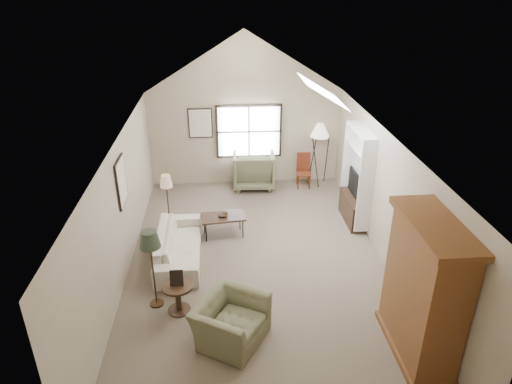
{
  "coord_description": "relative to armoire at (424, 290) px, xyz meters",
  "views": [
    {
      "loc": [
        -0.63,
        -7.43,
        5.17
      ],
      "look_at": [
        0.0,
        0.4,
        1.4
      ],
      "focal_mm": 32.0,
      "sensor_mm": 36.0,
      "label": 1
    }
  ],
  "objects": [
    {
      "name": "room_shell",
      "position": [
        -2.18,
        2.4,
        2.11
      ],
      "size": [
        5.01,
        8.01,
        4.0
      ],
      "color": "#6B5E4D",
      "rests_on": "ground"
    },
    {
      "name": "side_chair",
      "position": [
        -0.66,
        5.95,
        -0.64
      ],
      "size": [
        0.38,
        0.38,
        0.92
      ],
      "primitive_type": "cube",
      "rotation": [
        0.0,
        0.0,
        -0.06
      ],
      "color": "maroon",
      "rests_on": "ground"
    },
    {
      "name": "tan_lamp",
      "position": [
        -4.02,
        3.97,
        -0.43
      ],
      "size": [
        0.27,
        0.27,
        1.33
      ],
      "primitive_type": null,
      "rotation": [
        0.0,
        0.0,
        0.01
      ],
      "color": "tan",
      "rests_on": "ground"
    },
    {
      "name": "media_console",
      "position": [
        0.14,
        4.0,
        -0.8
      ],
      "size": [
        0.34,
        1.18,
        0.6
      ],
      "primitive_type": "cube",
      "color": "#382316",
      "rests_on": "ground"
    },
    {
      "name": "dark_lamp",
      "position": [
        -4.02,
        1.37,
        -0.36
      ],
      "size": [
        0.36,
        0.36,
        1.48
      ],
      "primitive_type": null,
      "rotation": [
        0.0,
        0.0,
        0.01
      ],
      "color": "#242B1E",
      "rests_on": "ground"
    },
    {
      "name": "armchair_far",
      "position": [
        -1.98,
        6.1,
        -0.6
      ],
      "size": [
        1.11,
        1.14,
        1.0
      ],
      "primitive_type": "imported",
      "rotation": [
        0.0,
        0.0,
        3.1
      ],
      "color": "#666A4A",
      "rests_on": "ground"
    },
    {
      "name": "wall_art",
      "position": [
        -4.06,
        4.34,
        0.63
      ],
      "size": [
        1.97,
        3.71,
        0.88
      ],
      "color": "black",
      "rests_on": "room_shell"
    },
    {
      "name": "bowl",
      "position": [
        -2.83,
        3.59,
        -0.6
      ],
      "size": [
        0.25,
        0.25,
        0.05
      ],
      "primitive_type": "imported",
      "rotation": [
        0.0,
        0.0,
        0.12
      ],
      "color": "#3B2718",
      "rests_on": "coffee_table"
    },
    {
      "name": "coffee_table",
      "position": [
        -2.83,
        3.59,
        -0.86
      ],
      "size": [
        0.99,
        0.63,
        0.48
      ],
      "primitive_type": "cube",
      "rotation": [
        0.0,
        0.0,
        0.12
      ],
      "color": "#382117",
      "rests_on": "ground"
    },
    {
      "name": "tv_panel",
      "position": [
        0.14,
        4.0,
        -0.18
      ],
      "size": [
        0.05,
        0.9,
        0.55
      ],
      "primitive_type": "cube",
      "color": "black",
      "rests_on": "media_console"
    },
    {
      "name": "armoire",
      "position": [
        0.0,
        0.0,
        0.0
      ],
      "size": [
        0.6,
        1.5,
        2.2
      ],
      "primitive_type": "cube",
      "color": "brown",
      "rests_on": "ground"
    },
    {
      "name": "armchair_near",
      "position": [
        -2.76,
        0.44,
        -0.75
      ],
      "size": [
        1.34,
        1.39,
        0.69
      ],
      "primitive_type": "imported",
      "rotation": [
        0.0,
        0.0,
        1.03
      ],
      "color": "#656647",
      "rests_on": "ground"
    },
    {
      "name": "window",
      "position": [
        -2.08,
        6.36,
        0.35
      ],
      "size": [
        1.72,
        0.08,
        1.42
      ],
      "primitive_type": "cube",
      "color": "black",
      "rests_on": "room_shell"
    },
    {
      "name": "skylight",
      "position": [
        -0.88,
        3.3,
        2.12
      ],
      "size": [
        0.8,
        1.2,
        0.52
      ],
      "primitive_type": null,
      "color": "white",
      "rests_on": "room_shell"
    },
    {
      "name": "side_table",
      "position": [
        -3.62,
        1.17,
        -0.83
      ],
      "size": [
        0.54,
        0.54,
        0.53
      ],
      "primitive_type": "cylinder",
      "rotation": [
        0.0,
        0.0,
        0.01
      ],
      "color": "#382316",
      "rests_on": "ground"
    },
    {
      "name": "tripod_lamp",
      "position": [
        -0.25,
        6.1,
        -0.24
      ],
      "size": [
        0.62,
        0.62,
        1.72
      ],
      "primitive_type": null,
      "rotation": [
        0.0,
        0.0,
        -0.28
      ],
      "color": "white",
      "rests_on": "ground"
    },
    {
      "name": "tv_alcove",
      "position": [
        0.16,
        4.0,
        0.05
      ],
      "size": [
        0.32,
        1.3,
        2.1
      ],
      "primitive_type": "cube",
      "color": "white",
      "rests_on": "ground"
    },
    {
      "name": "sofa",
      "position": [
        -3.72,
        2.77,
        -0.79
      ],
      "size": [
        0.84,
        2.13,
        0.62
      ],
      "primitive_type": "imported",
      "rotation": [
        0.0,
        0.0,
        1.58
      ],
      "color": "beige",
      "rests_on": "ground"
    }
  ]
}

